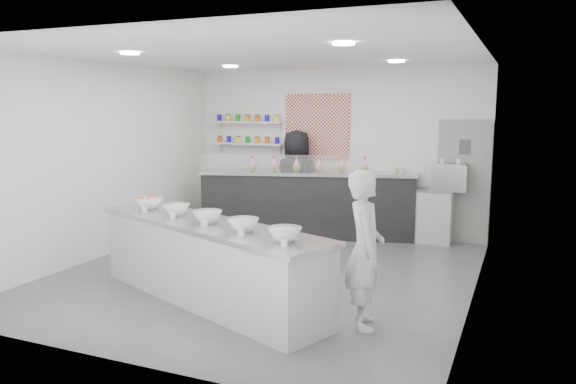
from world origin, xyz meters
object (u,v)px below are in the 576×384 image
(espresso_machine, at_px, (450,178))
(back_bar, at_px, (307,204))
(prep_counter, at_px, (208,262))
(espresso_ledge, at_px, (415,215))
(staff_right, at_px, (297,182))
(woman_prep, at_px, (365,250))
(staff_left, at_px, (295,187))

(espresso_machine, bearing_deg, back_bar, -170.69)
(prep_counter, bearing_deg, espresso_machine, 82.81)
(espresso_ledge, distance_m, staff_right, 2.23)
(woman_prep, bearing_deg, back_bar, 8.36)
(prep_counter, height_order, woman_prep, woman_prep)
(espresso_machine, bearing_deg, staff_right, -176.96)
(prep_counter, relative_size, back_bar, 0.93)
(prep_counter, xyz_separation_m, staff_right, (-0.46, 3.91, 0.46))
(prep_counter, relative_size, staff_right, 1.87)
(staff_left, relative_size, staff_right, 0.90)
(prep_counter, bearing_deg, staff_left, 119.02)
(espresso_machine, xyz_separation_m, staff_left, (-2.74, -0.14, -0.29))
(woman_prep, bearing_deg, staff_left, 10.52)
(espresso_machine, bearing_deg, espresso_ledge, 180.00)
(espresso_ledge, xyz_separation_m, staff_left, (-2.19, -0.14, 0.39))
(woman_prep, xyz_separation_m, staff_left, (-2.41, 3.94, 0.01))
(prep_counter, relative_size, staff_left, 2.09)
(espresso_machine, xyz_separation_m, staff_right, (-2.72, -0.14, -0.19))
(espresso_machine, bearing_deg, prep_counter, -119.13)
(back_bar, bearing_deg, staff_right, 126.31)
(back_bar, height_order, espresso_ledge, back_bar)
(back_bar, bearing_deg, espresso_ledge, -3.30)
(espresso_machine, bearing_deg, staff_left, -176.99)
(prep_counter, bearing_deg, woman_prep, 21.16)
(prep_counter, xyz_separation_m, espresso_ledge, (1.71, 4.05, -0.02))
(prep_counter, distance_m, staff_right, 3.96)
(back_bar, bearing_deg, staff_left, 128.34)
(back_bar, height_order, staff_right, staff_right)
(espresso_machine, height_order, woman_prep, woman_prep)
(back_bar, xyz_separation_m, staff_left, (-0.34, 0.25, 0.26))
(prep_counter, xyz_separation_m, back_bar, (-0.15, 3.66, 0.10))
(staff_left, height_order, staff_right, staff_right)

